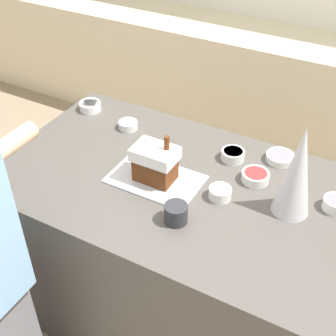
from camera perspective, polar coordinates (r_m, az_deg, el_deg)
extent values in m
plane|color=gray|center=(2.75, 0.86, -16.52)|extent=(12.00, 12.00, 0.00)
cube|color=beige|center=(3.79, 14.32, 8.52)|extent=(6.00, 0.60, 0.90)
cube|color=#514C47|center=(2.39, 0.96, -10.14)|extent=(1.64, 0.97, 0.91)
cube|color=silver|center=(2.08, -1.54, -1.36)|extent=(0.41, 0.26, 0.01)
cube|color=#5B2D14|center=(2.05, -1.57, -0.12)|extent=(0.17, 0.12, 0.11)
cube|color=white|center=(2.00, -1.61, 1.74)|extent=(0.19, 0.13, 0.06)
cylinder|color=#5B2D14|center=(1.96, -0.15, 3.08)|extent=(0.02, 0.02, 0.06)
cone|color=silver|center=(1.87, 15.52, -0.40)|extent=(0.15, 0.15, 0.41)
cylinder|color=white|center=(2.61, -9.47, 7.44)|extent=(0.12, 0.12, 0.05)
cylinder|color=brown|center=(2.60, -9.50, 7.77)|extent=(0.10, 0.10, 0.01)
cylinder|color=silver|center=(2.10, 10.60, -1.05)|extent=(0.12, 0.12, 0.04)
cylinder|color=red|center=(2.09, 10.65, -0.71)|extent=(0.10, 0.10, 0.01)
cylinder|color=silver|center=(2.42, -4.89, 5.24)|extent=(0.10, 0.10, 0.04)
cylinder|color=pink|center=(2.42, -4.91, 5.54)|extent=(0.08, 0.08, 0.01)
cylinder|color=white|center=(2.05, 19.72, -4.17)|extent=(0.10, 0.10, 0.05)
cylinder|color=pink|center=(2.03, 19.82, -3.78)|extent=(0.08, 0.08, 0.01)
cylinder|color=white|center=(1.99, 6.37, -3.05)|extent=(0.10, 0.10, 0.05)
cylinder|color=pink|center=(1.98, 6.41, -2.64)|extent=(0.08, 0.08, 0.01)
cylinder|color=silver|center=(2.25, 13.48, 1.24)|extent=(0.13, 0.13, 0.04)
cylinder|color=pink|center=(2.24, 13.53, 1.51)|extent=(0.11, 0.11, 0.01)
cylinder|color=silver|center=(2.21, 7.90, 1.57)|extent=(0.11, 0.11, 0.05)
cylinder|color=red|center=(2.20, 7.94, 1.95)|extent=(0.09, 0.09, 0.01)
cylinder|color=#2D2D33|center=(1.86, 0.98, -5.56)|extent=(0.10, 0.10, 0.08)
cube|color=slate|center=(2.30, -19.80, -18.67)|extent=(0.33, 0.18, 0.78)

